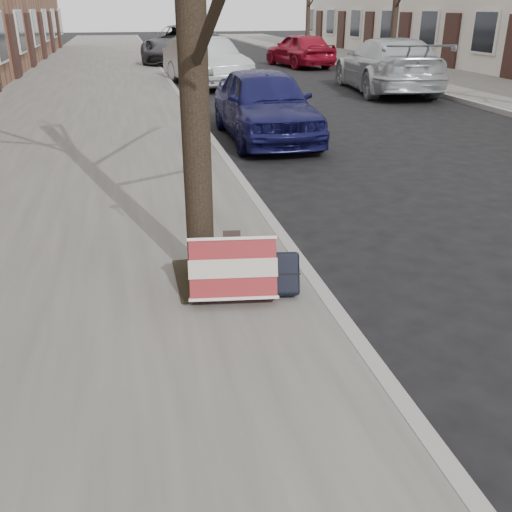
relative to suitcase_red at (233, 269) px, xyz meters
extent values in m
plane|color=black|center=(2.00, -0.79, -0.38)|extent=(120.00, 120.00, 0.00)
cube|color=slate|center=(-1.70, 14.21, -0.32)|extent=(5.00, 70.00, 0.12)
cube|color=slate|center=(9.80, 14.21, -0.32)|extent=(4.00, 70.00, 0.12)
cube|color=black|center=(0.00, 0.41, -0.26)|extent=(0.85, 0.85, 0.02)
cube|color=maroon|center=(0.00, 0.00, 0.00)|extent=(0.73, 0.47, 0.53)
cube|color=black|center=(0.30, 0.01, -0.07)|extent=(0.54, 0.37, 0.39)
imported|color=#141448|center=(1.81, 6.47, 0.27)|extent=(1.54, 3.82, 1.30)
imported|color=#B7BBBF|center=(1.87, 14.68, 0.33)|extent=(2.45, 4.57, 1.43)
imported|color=#393A3E|center=(1.95, 22.33, 0.42)|extent=(4.27, 6.30, 1.60)
imported|color=#B1B4B8|center=(6.80, 12.07, 0.37)|extent=(2.77, 5.46, 1.52)
imported|color=maroon|center=(6.53, 19.99, 0.30)|extent=(2.28, 4.22, 1.36)
cylinder|color=black|center=(9.20, 16.92, 2.00)|extent=(0.24, 0.24, 4.52)
camera|label=1|loc=(-0.72, -4.06, 1.91)|focal=40.00mm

